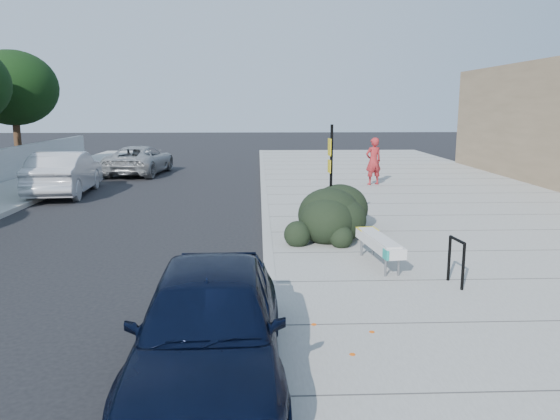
{
  "coord_description": "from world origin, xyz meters",
  "views": [
    {
      "loc": [
        -0.2,
        -9.55,
        3.33
      ],
      "look_at": [
        0.28,
        2.57,
        1.0
      ],
      "focal_mm": 35.0,
      "sensor_mm": 36.0,
      "label": 1
    }
  ],
  "objects": [
    {
      "name": "curb_near",
      "position": [
        0.0,
        5.0,
        0.08
      ],
      "size": [
        0.22,
        50.0,
        0.17
      ],
      "primitive_type": "cube",
      "color": "#9E9E99",
      "rests_on": "ground"
    },
    {
      "name": "hedge",
      "position": [
        1.5,
        4.2,
        0.83
      ],
      "size": [
        1.82,
        3.62,
        1.35
      ],
      "primitive_type": "ellipsoid",
      "rotation": [
        0.0,
        0.0,
        0.01
      ],
      "color": "black",
      "rests_on": "sidewalk_near"
    },
    {
      "name": "sedan_navy",
      "position": [
        -0.8,
        -3.37,
        0.75
      ],
      "size": [
        1.83,
        4.42,
        1.5
      ],
      "primitive_type": "imported",
      "rotation": [
        0.0,
        0.0,
        0.01
      ],
      "color": "black",
      "rests_on": "ground"
    },
    {
      "name": "ground",
      "position": [
        0.0,
        0.0,
        0.0
      ],
      "size": [
        120.0,
        120.0,
        0.0
      ],
      "primitive_type": "plane",
      "color": "black",
      "rests_on": "ground"
    },
    {
      "name": "bike_rack",
      "position": [
        3.32,
        -0.29,
        0.67
      ],
      "size": [
        0.12,
        0.59,
        0.86
      ],
      "rotation": [
        0.0,
        0.0,
        0.11
      ],
      "color": "black",
      "rests_on": "sidewalk_near"
    },
    {
      "name": "bench",
      "position": [
        2.22,
        1.0,
        0.61
      ],
      "size": [
        0.63,
        1.99,
        0.59
      ],
      "rotation": [
        0.0,
        0.0,
        0.12
      ],
      "color": "gray",
      "rests_on": "sidewalk_near"
    },
    {
      "name": "pedestrian",
      "position": [
        4.47,
        12.39,
        1.11
      ],
      "size": [
        0.81,
        0.65,
        1.91
      ],
      "primitive_type": "imported",
      "rotation": [
        0.0,
        0.0,
        3.46
      ],
      "color": "maroon",
      "rests_on": "sidewalk_near"
    },
    {
      "name": "sign_post",
      "position": [
        1.65,
        4.33,
        1.68
      ],
      "size": [
        0.11,
        0.31,
        2.71
      ],
      "rotation": [
        0.0,
        0.0,
        0.09
      ],
      "color": "black",
      "rests_on": "sidewalk_near"
    },
    {
      "name": "tree_far_f",
      "position": [
        -12.5,
        19.0,
        4.19
      ],
      "size": [
        4.4,
        4.4,
        6.07
      ],
      "color": "#332114",
      "rests_on": "ground"
    },
    {
      "name": "suv_silver",
      "position": [
        -6.0,
        17.42,
        0.7
      ],
      "size": [
        2.83,
        5.25,
        1.4
      ],
      "primitive_type": "imported",
      "rotation": [
        0.0,
        0.0,
        3.04
      ],
      "color": "#95989A",
      "rests_on": "ground"
    },
    {
      "name": "sidewalk_near",
      "position": [
        5.6,
        5.0,
        0.07
      ],
      "size": [
        11.2,
        50.0,
        0.15
      ],
      "primitive_type": "cube",
      "color": "gray",
      "rests_on": "ground"
    },
    {
      "name": "wagon_silver",
      "position": [
        -7.5,
        11.2,
        0.82
      ],
      "size": [
        2.11,
        5.12,
        1.65
      ],
      "primitive_type": "imported",
      "rotation": [
        0.0,
        0.0,
        3.22
      ],
      "color": "silver",
      "rests_on": "ground"
    }
  ]
}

